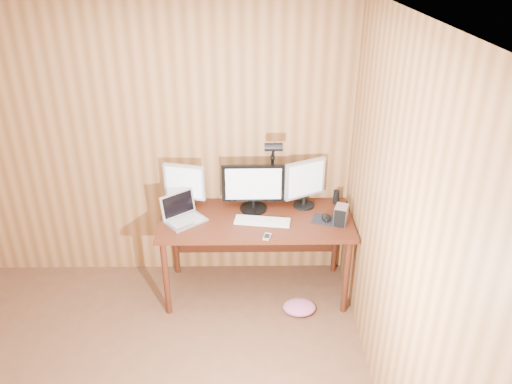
{
  "coord_description": "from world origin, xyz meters",
  "views": [
    {
      "loc": [
        0.89,
        -1.98,
        2.84
      ],
      "look_at": [
        0.93,
        1.58,
        1.02
      ],
      "focal_mm": 35.0,
      "sensor_mm": 36.0,
      "label": 1
    }
  ],
  "objects_px": {
    "desk": "(256,226)",
    "hard_drive": "(341,215)",
    "phone": "(267,237)",
    "laptop": "(182,214)",
    "keyboard": "(262,221)",
    "mouse": "(326,218)",
    "desk_lamp": "(273,163)",
    "monitor_center": "(253,187)",
    "monitor_right": "(305,182)",
    "speaker": "(336,197)",
    "monitor_left": "(185,185)"
  },
  "relations": [
    {
      "from": "speaker",
      "to": "keyboard",
      "type": "bearing_deg",
      "value": -154.06
    },
    {
      "from": "desk",
      "to": "desk_lamp",
      "type": "distance_m",
      "value": 0.56
    },
    {
      "from": "hard_drive",
      "to": "desk_lamp",
      "type": "distance_m",
      "value": 0.71
    },
    {
      "from": "monitor_left",
      "to": "speaker",
      "type": "height_order",
      "value": "monitor_left"
    },
    {
      "from": "desk",
      "to": "hard_drive",
      "type": "height_order",
      "value": "hard_drive"
    },
    {
      "from": "monitor_center",
      "to": "monitor_right",
      "type": "distance_m",
      "value": 0.44
    },
    {
      "from": "speaker",
      "to": "mouse",
      "type": "bearing_deg",
      "value": -113.06
    },
    {
      "from": "monitor_left",
      "to": "laptop",
      "type": "height_order",
      "value": "monitor_left"
    },
    {
      "from": "monitor_center",
      "to": "hard_drive",
      "type": "height_order",
      "value": "monitor_center"
    },
    {
      "from": "mouse",
      "to": "phone",
      "type": "relative_size",
      "value": 1.09
    },
    {
      "from": "monitor_center",
      "to": "speaker",
      "type": "bearing_deg",
      "value": 7.16
    },
    {
      "from": "mouse",
      "to": "hard_drive",
      "type": "xyz_separation_m",
      "value": [
        0.11,
        -0.05,
        0.05
      ]
    },
    {
      "from": "monitor_center",
      "to": "keyboard",
      "type": "relative_size",
      "value": 1.13
    },
    {
      "from": "speaker",
      "to": "desk_lamp",
      "type": "xyz_separation_m",
      "value": [
        -0.56,
        -0.02,
        0.34
      ]
    },
    {
      "from": "mouse",
      "to": "hard_drive",
      "type": "height_order",
      "value": "hard_drive"
    },
    {
      "from": "monitor_right",
      "to": "mouse",
      "type": "relative_size",
      "value": 3.65
    },
    {
      "from": "monitor_right",
      "to": "mouse",
      "type": "bearing_deg",
      "value": -83.3
    },
    {
      "from": "desk",
      "to": "desk_lamp",
      "type": "xyz_separation_m",
      "value": [
        0.15,
        0.16,
        0.52
      ]
    },
    {
      "from": "monitor_left",
      "to": "desk_lamp",
      "type": "height_order",
      "value": "desk_lamp"
    },
    {
      "from": "hard_drive",
      "to": "speaker",
      "type": "distance_m",
      "value": 0.34
    },
    {
      "from": "monitor_left",
      "to": "hard_drive",
      "type": "relative_size",
      "value": 2.45
    },
    {
      "from": "speaker",
      "to": "hard_drive",
      "type": "bearing_deg",
      "value": -92.43
    },
    {
      "from": "phone",
      "to": "speaker",
      "type": "height_order",
      "value": "speaker"
    },
    {
      "from": "laptop",
      "to": "mouse",
      "type": "xyz_separation_m",
      "value": [
        1.19,
        -0.02,
        -0.03
      ]
    },
    {
      "from": "monitor_left",
      "to": "monitor_right",
      "type": "bearing_deg",
      "value": 15.04
    },
    {
      "from": "monitor_left",
      "to": "monitor_right",
      "type": "relative_size",
      "value": 0.94
    },
    {
      "from": "hard_drive",
      "to": "phone",
      "type": "relative_size",
      "value": 1.53
    },
    {
      "from": "laptop",
      "to": "hard_drive",
      "type": "relative_size",
      "value": 2.39
    },
    {
      "from": "monitor_right",
      "to": "desk",
      "type": "bearing_deg",
      "value": 170.39
    },
    {
      "from": "mouse",
      "to": "hard_drive",
      "type": "distance_m",
      "value": 0.13
    },
    {
      "from": "desk",
      "to": "desk_lamp",
      "type": "bearing_deg",
      "value": 46.88
    },
    {
      "from": "phone",
      "to": "desk_lamp",
      "type": "height_order",
      "value": "desk_lamp"
    },
    {
      "from": "keyboard",
      "to": "desk_lamp",
      "type": "xyz_separation_m",
      "value": [
        0.09,
        0.3,
        0.39
      ]
    },
    {
      "from": "monitor_left",
      "to": "mouse",
      "type": "relative_size",
      "value": 3.45
    },
    {
      "from": "laptop",
      "to": "hard_drive",
      "type": "distance_m",
      "value": 1.3
    },
    {
      "from": "laptop",
      "to": "hard_drive",
      "type": "height_order",
      "value": "laptop"
    },
    {
      "from": "hard_drive",
      "to": "speaker",
      "type": "relative_size",
      "value": 1.31
    },
    {
      "from": "laptop",
      "to": "phone",
      "type": "bearing_deg",
      "value": -61.44
    },
    {
      "from": "phone",
      "to": "desk_lamp",
      "type": "relative_size",
      "value": 0.17
    },
    {
      "from": "hard_drive",
      "to": "keyboard",
      "type": "bearing_deg",
      "value": -162.72
    },
    {
      "from": "desk",
      "to": "phone",
      "type": "xyz_separation_m",
      "value": [
        0.08,
        -0.37,
        0.13
      ]
    },
    {
      "from": "monitor_left",
      "to": "laptop",
      "type": "distance_m",
      "value": 0.26
    },
    {
      "from": "hard_drive",
      "to": "speaker",
      "type": "height_order",
      "value": "hard_drive"
    },
    {
      "from": "monitor_center",
      "to": "phone",
      "type": "distance_m",
      "value": 0.51
    },
    {
      "from": "desk",
      "to": "phone",
      "type": "height_order",
      "value": "phone"
    },
    {
      "from": "desk",
      "to": "desk_lamp",
      "type": "relative_size",
      "value": 2.48
    },
    {
      "from": "keyboard",
      "to": "hard_drive",
      "type": "xyz_separation_m",
      "value": [
        0.64,
        -0.02,
        0.07
      ]
    },
    {
      "from": "laptop",
      "to": "keyboard",
      "type": "bearing_deg",
      "value": -43.54
    },
    {
      "from": "monitor_left",
      "to": "desk",
      "type": "bearing_deg",
      "value": 3.49
    },
    {
      "from": "hard_drive",
      "to": "phone",
      "type": "distance_m",
      "value": 0.65
    }
  ]
}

